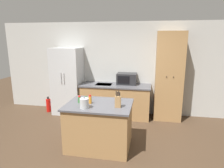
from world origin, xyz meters
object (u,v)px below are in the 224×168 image
(spice_bottle_short_red, at_px, (86,99))
(fire_extinguisher, at_px, (49,105))
(kettle, at_px, (84,103))
(knife_block, at_px, (118,101))
(spice_bottle_amber_oil, at_px, (90,99))
(refrigerator, at_px, (68,81))
(spice_bottle_tall_dark, at_px, (79,99))
(pantry_cabinet, at_px, (169,77))
(microwave, at_px, (127,79))

(spice_bottle_short_red, bearing_deg, fire_extinguisher, 138.50)
(spice_bottle_short_red, bearing_deg, kettle, -76.48)
(knife_block, relative_size, spice_bottle_amber_oil, 1.85)
(refrigerator, bearing_deg, spice_bottle_tall_dark, -60.22)
(spice_bottle_amber_oil, height_order, kettle, kettle)
(refrigerator, bearing_deg, kettle, -59.50)
(fire_extinguisher, bearing_deg, pantry_cabinet, 2.48)
(pantry_cabinet, xyz_separation_m, fire_extinguisher, (-3.43, -0.15, -0.96))
(fire_extinguisher, bearing_deg, microwave, 5.22)
(microwave, bearing_deg, spice_bottle_amber_oil, -105.39)
(spice_bottle_short_red, height_order, spice_bottle_amber_oil, spice_bottle_amber_oil)
(refrigerator, relative_size, kettle, 9.04)
(pantry_cabinet, distance_m, spice_bottle_amber_oil, 2.41)
(spice_bottle_short_red, relative_size, spice_bottle_amber_oil, 0.59)
(pantry_cabinet, distance_m, knife_block, 2.16)
(pantry_cabinet, distance_m, spice_bottle_short_red, 2.41)
(refrigerator, bearing_deg, fire_extinguisher, -172.65)
(pantry_cabinet, distance_m, microwave, 1.13)
(spice_bottle_tall_dark, xyz_separation_m, fire_extinguisher, (-1.58, 1.61, -0.77))
(knife_block, height_order, kettle, knife_block)
(knife_block, height_order, spice_bottle_short_red, knife_block)
(refrigerator, distance_m, spice_bottle_short_red, 1.90)
(fire_extinguisher, bearing_deg, refrigerator, 7.35)
(knife_block, xyz_separation_m, spice_bottle_short_red, (-0.69, 0.24, -0.07))
(pantry_cabinet, height_order, spice_bottle_short_red, pantry_cabinet)
(pantry_cabinet, height_order, microwave, pantry_cabinet)
(fire_extinguisher, bearing_deg, spice_bottle_tall_dark, -45.45)
(refrigerator, distance_m, microwave, 1.70)
(knife_block, distance_m, spice_bottle_tall_dark, 0.80)
(refrigerator, xyz_separation_m, pantry_cabinet, (2.82, 0.07, 0.22))
(pantry_cabinet, bearing_deg, microwave, 176.83)
(kettle, bearing_deg, fire_extinguisher, 133.22)
(pantry_cabinet, distance_m, spice_bottle_tall_dark, 2.56)
(spice_bottle_tall_dark, distance_m, fire_extinguisher, 2.39)
(spice_bottle_tall_dark, bearing_deg, knife_block, -8.87)
(microwave, height_order, kettle, microwave)
(microwave, bearing_deg, spice_bottle_short_red, -110.18)
(pantry_cabinet, relative_size, knife_block, 7.35)
(refrigerator, relative_size, fire_extinguisher, 4.11)
(spice_bottle_tall_dark, bearing_deg, spice_bottle_short_red, 50.55)
(spice_bottle_short_red, height_order, fire_extinguisher, spice_bottle_short_red)
(pantry_cabinet, height_order, fire_extinguisher, pantry_cabinet)
(pantry_cabinet, bearing_deg, knife_block, -119.32)
(refrigerator, height_order, fire_extinguisher, refrigerator)
(spice_bottle_tall_dark, relative_size, spice_bottle_short_red, 1.41)
(knife_block, relative_size, spice_bottle_tall_dark, 2.24)
(pantry_cabinet, xyz_separation_m, knife_block, (-1.06, -1.88, -0.14))
(pantry_cabinet, height_order, kettle, pantry_cabinet)
(refrigerator, xyz_separation_m, spice_bottle_amber_oil, (1.19, -1.70, 0.04))
(refrigerator, distance_m, fire_extinguisher, 0.97)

